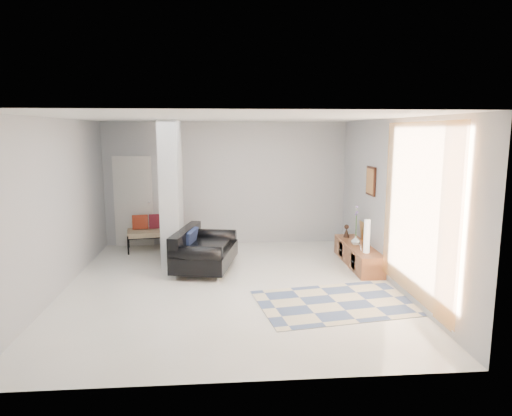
{
  "coord_description": "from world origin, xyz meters",
  "views": [
    {
      "loc": [
        -0.16,
        -7.4,
        2.6
      ],
      "look_at": [
        0.49,
        0.6,
        1.23
      ],
      "focal_mm": 32.0,
      "sensor_mm": 36.0,
      "label": 1
    }
  ],
  "objects": [
    {
      "name": "wall_left",
      "position": [
        -2.75,
        0.0,
        1.4
      ],
      "size": [
        0.0,
        6.0,
        6.0
      ],
      "primitive_type": "plane",
      "rotation": [
        1.57,
        0.0,
        1.57
      ],
      "color": "#ABADB0",
      "rests_on": "ground"
    },
    {
      "name": "media_console",
      "position": [
        2.52,
        1.04,
        0.2
      ],
      "size": [
        0.45,
        1.91,
        0.8
      ],
      "color": "brown",
      "rests_on": "floor"
    },
    {
      "name": "wall_right",
      "position": [
        2.75,
        0.0,
        1.4
      ],
      "size": [
        0.0,
        6.0,
        6.0
      ],
      "primitive_type": "plane",
      "rotation": [
        1.57,
        0.0,
        -1.57
      ],
      "color": "#ABADB0",
      "rests_on": "ground"
    },
    {
      "name": "wall_back",
      "position": [
        0.0,
        3.0,
        1.4
      ],
      "size": [
        6.0,
        0.0,
        6.0
      ],
      "primitive_type": "plane",
      "rotation": [
        1.57,
        0.0,
        0.0
      ],
      "color": "#ABADB0",
      "rests_on": "ground"
    },
    {
      "name": "curtain",
      "position": [
        2.67,
        -1.15,
        1.45
      ],
      "size": [
        0.0,
        2.55,
        2.55
      ],
      "primitive_type": "plane",
      "rotation": [
        1.57,
        0.0,
        1.57
      ],
      "color": "#FFA843",
      "rests_on": "wall_right"
    },
    {
      "name": "area_rug",
      "position": [
        1.6,
        -0.9,
        0.01
      ],
      "size": [
        2.56,
        1.91,
        0.01
      ],
      "primitive_type": "cube",
      "rotation": [
        0.0,
        0.0,
        0.15
      ],
      "color": "beige",
      "rests_on": "floor"
    },
    {
      "name": "daybed",
      "position": [
        -1.43,
        2.63,
        0.42
      ],
      "size": [
        1.66,
        0.93,
        0.77
      ],
      "rotation": [
        0.0,
        0.0,
        0.18
      ],
      "color": "black",
      "rests_on": "floor"
    },
    {
      "name": "wall_front",
      "position": [
        0.0,
        -3.0,
        1.4
      ],
      "size": [
        6.0,
        0.0,
        6.0
      ],
      "primitive_type": "plane",
      "rotation": [
        -1.57,
        0.0,
        0.0
      ],
      "color": "#ABADB0",
      "rests_on": "ground"
    },
    {
      "name": "ceiling",
      "position": [
        0.0,
        0.0,
        2.8
      ],
      "size": [
        6.0,
        6.0,
        0.0
      ],
      "primitive_type": "plane",
      "rotation": [
        3.14,
        0.0,
        0.0
      ],
      "color": "white",
      "rests_on": "wall_back"
    },
    {
      "name": "wall_art",
      "position": [
        2.72,
        1.03,
        1.65
      ],
      "size": [
        0.04,
        0.45,
        0.55
      ],
      "primitive_type": "cube",
      "color": "#3C1B10",
      "rests_on": "wall_right"
    },
    {
      "name": "loveseat",
      "position": [
        -0.5,
        1.04,
        0.35
      ],
      "size": [
        1.29,
        1.81,
        0.76
      ],
      "rotation": [
        0.0,
        0.0,
        -0.21
      ],
      "color": "silver",
      "rests_on": "floor"
    },
    {
      "name": "bronze_figurine",
      "position": [
        2.47,
        1.7,
        0.53
      ],
      "size": [
        0.14,
        0.14,
        0.27
      ],
      "primitive_type": null,
      "rotation": [
        0.0,
        0.0,
        0.04
      ],
      "color": "#301E15",
      "rests_on": "media_console"
    },
    {
      "name": "partition_column",
      "position": [
        -1.1,
        1.6,
        1.4
      ],
      "size": [
        0.35,
        1.2,
        2.8
      ],
      "primitive_type": "cube",
      "color": "#AEB3B5",
      "rests_on": "floor"
    },
    {
      "name": "vase",
      "position": [
        2.47,
        1.05,
        0.49
      ],
      "size": [
        0.17,
        0.17,
        0.18
      ],
      "primitive_type": "imported",
      "rotation": [
        0.0,
        0.0,
        0.01
      ],
      "color": "white",
      "rests_on": "media_console"
    },
    {
      "name": "hallway_door",
      "position": [
        -2.1,
        2.96,
        1.02
      ],
      "size": [
        0.85,
        0.06,
        2.04
      ],
      "primitive_type": "cube",
      "color": "silver",
      "rests_on": "floor"
    },
    {
      "name": "floor",
      "position": [
        0.0,
        0.0,
        0.0
      ],
      "size": [
        6.0,
        6.0,
        0.0
      ],
      "primitive_type": "plane",
      "color": "silver",
      "rests_on": "ground"
    },
    {
      "name": "cylinder_lamp",
      "position": [
        2.5,
        0.49,
        0.7
      ],
      "size": [
        0.11,
        0.11,
        0.61
      ],
      "primitive_type": "cylinder",
      "color": "white",
      "rests_on": "media_console"
    }
  ]
}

